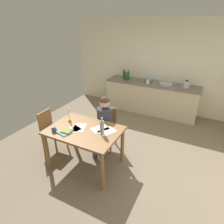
# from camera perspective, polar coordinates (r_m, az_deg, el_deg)

# --- Properties ---
(ground_plane) EXTENTS (5.20, 5.20, 0.04)m
(ground_plane) POSITION_cam_1_polar(r_m,az_deg,el_deg) (4.13, 1.76, -12.19)
(ground_plane) COLOR #7A6B56
(wall_back) EXTENTS (5.20, 0.12, 2.60)m
(wall_back) POSITION_cam_1_polar(r_m,az_deg,el_deg) (5.84, 13.26, 13.15)
(wall_back) COLOR silver
(wall_back) RESTS_ON ground
(kitchen_counter) EXTENTS (2.64, 0.64, 0.90)m
(kitchen_counter) POSITION_cam_1_polar(r_m,az_deg,el_deg) (5.75, 11.48, 4.25)
(kitchen_counter) COLOR beige
(kitchen_counter) RESTS_ON ground
(dining_table) EXTENTS (1.28, 0.90, 0.76)m
(dining_table) POSITION_cam_1_polar(r_m,az_deg,el_deg) (3.50, -8.20, -6.73)
(dining_table) COLOR olive
(dining_table) RESTS_ON ground
(chair_at_table) EXTENTS (0.45, 0.45, 0.89)m
(chair_at_table) POSITION_cam_1_polar(r_m,az_deg,el_deg) (4.04, -1.60, -4.17)
(chair_at_table) COLOR olive
(chair_at_table) RESTS_ON ground
(person_seated) EXTENTS (0.38, 0.62, 1.19)m
(person_seated) POSITION_cam_1_polar(r_m,az_deg,el_deg) (3.84, -2.45, -2.91)
(person_seated) COLOR #333842
(person_seated) RESTS_ON ground
(chair_side_empty) EXTENTS (0.41, 0.41, 0.86)m
(chair_side_empty) POSITION_cam_1_polar(r_m,az_deg,el_deg) (4.17, -17.71, -4.84)
(chair_side_empty) COLOR olive
(chair_side_empty) RESTS_ON ground
(coffee_mug) EXTENTS (0.11, 0.08, 0.09)m
(coffee_mug) POSITION_cam_1_polar(r_m,az_deg,el_deg) (3.48, -16.94, -4.92)
(coffee_mug) COLOR #33598C
(coffee_mug) RESTS_ON dining_table
(candlestick) EXTENTS (0.06, 0.06, 0.29)m
(candlestick) POSITION_cam_1_polar(r_m,az_deg,el_deg) (3.72, -12.57, -1.64)
(candlestick) COLOR gold
(candlestick) RESTS_ON dining_table
(book_magazine) EXTENTS (0.17, 0.17, 0.03)m
(book_magazine) POSITION_cam_1_polar(r_m,az_deg,el_deg) (3.42, -13.26, -5.55)
(book_magazine) COLOR olive
(book_magazine) RESTS_ON dining_table
(book_cookery) EXTENTS (0.23, 0.23, 0.02)m
(book_cookery) POSITION_cam_1_polar(r_m,az_deg,el_deg) (3.40, -13.83, -6.02)
(book_cookery) COLOR teal
(book_cookery) RESTS_ON dining_table
(paper_letter) EXTENTS (0.30, 0.35, 0.00)m
(paper_letter) POSITION_cam_1_polar(r_m,az_deg,el_deg) (3.47, -11.91, -5.21)
(paper_letter) COLOR white
(paper_letter) RESTS_ON dining_table
(paper_bill) EXTENTS (0.33, 0.36, 0.00)m
(paper_bill) POSITION_cam_1_polar(r_m,az_deg,el_deg) (3.44, -3.58, -4.97)
(paper_bill) COLOR white
(paper_bill) RESTS_ON dining_table
(paper_envelope) EXTENTS (0.31, 0.36, 0.00)m
(paper_envelope) POSITION_cam_1_polar(r_m,az_deg,el_deg) (3.36, -1.54, -5.74)
(paper_envelope) COLOR white
(paper_envelope) RESTS_ON dining_table
(paper_receipt) EXTENTS (0.30, 0.35, 0.00)m
(paper_receipt) POSITION_cam_1_polar(r_m,az_deg,el_deg) (3.52, -9.74, -4.52)
(paper_receipt) COLOR white
(paper_receipt) RESTS_ON dining_table
(wine_bottle_on_table) EXTENTS (0.07, 0.07, 0.31)m
(wine_bottle_on_table) POSITION_cam_1_polar(r_m,az_deg,el_deg) (3.23, -3.00, -4.48)
(wine_bottle_on_table) COLOR #8C999E
(wine_bottle_on_table) RESTS_ON dining_table
(sink_unit) EXTENTS (0.36, 0.36, 0.24)m
(sink_unit) POSITION_cam_1_polar(r_m,az_deg,el_deg) (5.52, 15.83, 8.05)
(sink_unit) COLOR #B2B7BC
(sink_unit) RESTS_ON kitchen_counter
(bottle_oil) EXTENTS (0.06, 0.06, 0.28)m
(bottle_oil) POSITION_cam_1_polar(r_m,az_deg,el_deg) (5.93, 3.58, 11.13)
(bottle_oil) COLOR #194C23
(bottle_oil) RESTS_ON kitchen_counter
(bottle_vinegar) EXTENTS (0.07, 0.07, 0.26)m
(bottle_vinegar) POSITION_cam_1_polar(r_m,az_deg,el_deg) (5.75, 3.99, 10.59)
(bottle_vinegar) COLOR #194C23
(bottle_vinegar) RESTS_ON kitchen_counter
(bottle_wine_red) EXTENTS (0.07, 0.07, 0.29)m
(bottle_wine_red) POSITION_cam_1_polar(r_m,az_deg,el_deg) (5.75, 4.85, 10.70)
(bottle_wine_red) COLOR #194C23
(bottle_wine_red) RESTS_ON kitchen_counter
(mixing_bowl) EXTENTS (0.23, 0.23, 0.10)m
(mixing_bowl) POSITION_cam_1_polar(r_m,az_deg,el_deg) (5.69, 10.86, 9.40)
(mixing_bowl) COLOR #668C99
(mixing_bowl) RESTS_ON kitchen_counter
(stovetop_kettle) EXTENTS (0.18, 0.18, 0.22)m
(stovetop_kettle) POSITION_cam_1_polar(r_m,az_deg,el_deg) (5.43, 21.30, 7.80)
(stovetop_kettle) COLOR #B7BABF
(stovetop_kettle) RESTS_ON kitchen_counter
(wine_glass_near_sink) EXTENTS (0.07, 0.07, 0.15)m
(wine_glass_near_sink) POSITION_cam_1_polar(r_m,az_deg,el_deg) (5.70, 12.92, 9.84)
(wine_glass_near_sink) COLOR silver
(wine_glass_near_sink) RESTS_ON kitchen_counter
(wine_glass_by_kettle) EXTENTS (0.07, 0.07, 0.15)m
(wine_glass_by_kettle) POSITION_cam_1_polar(r_m,az_deg,el_deg) (5.73, 11.92, 10.01)
(wine_glass_by_kettle) COLOR silver
(wine_glass_by_kettle) RESTS_ON kitchen_counter
(wine_glass_back_left) EXTENTS (0.07, 0.07, 0.15)m
(wine_glass_back_left) POSITION_cam_1_polar(r_m,az_deg,el_deg) (5.76, 10.64, 10.22)
(wine_glass_back_left) COLOR silver
(wine_glass_back_left) RESTS_ON kitchen_counter
(teacup_on_counter) EXTENTS (0.13, 0.09, 0.09)m
(teacup_on_counter) POSITION_cam_1_polar(r_m,az_deg,el_deg) (5.48, 10.59, 8.72)
(teacup_on_counter) COLOR white
(teacup_on_counter) RESTS_ON kitchen_counter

